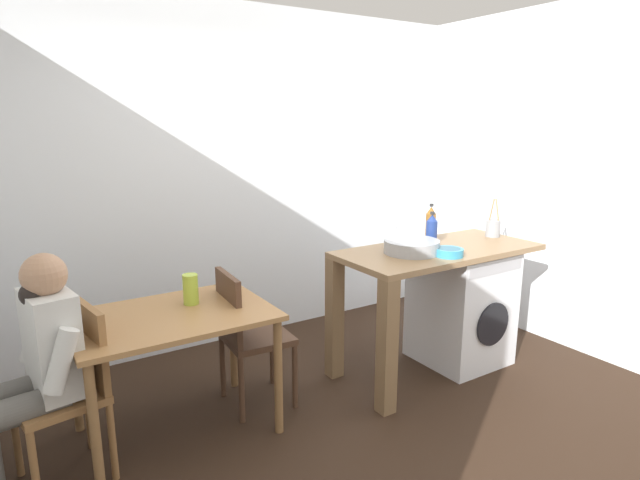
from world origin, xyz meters
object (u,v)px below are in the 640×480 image
Objects in this scene: dining_table at (173,330)px; seated_person at (35,363)px; chair_opposite at (246,331)px; bottle_tall_green at (432,230)px; washing_machine at (461,306)px; bottle_squat_brown at (431,223)px; utensil_crock at (493,228)px; chair_person_seat at (73,383)px; mixing_bowl at (449,252)px; vase at (191,289)px.

dining_table is 0.72m from seated_person.
bottle_tall_green reaches higher than chair_opposite.
seated_person is 4.97× the size of bottle_tall_green.
bottle_tall_green reaches higher than washing_machine.
seated_person reaches higher than bottle_tall_green.
washing_machine reaches higher than dining_table.
seated_person is at bearing -176.77° from bottle_squat_brown.
bottle_tall_green is 0.81× the size of utensil_crock.
dining_table is 1.28× the size of washing_machine.
bottle_tall_green reaches higher than chair_person_seat.
chair_person_seat reaches higher than dining_table.
bottle_squat_brown is 1.43× the size of mixing_bowl.
chair_opposite is 1.05× the size of washing_machine.
seated_person reaches higher than dining_table.
utensil_crock reaches higher than seated_person.
dining_table is 3.67× the size of utensil_crock.
seated_person is 2.85m from washing_machine.
mixing_bowl is 0.78m from utensil_crock.
vase is (-1.88, 0.06, -0.21)m from bottle_squat_brown.
seated_person is at bearing 179.18° from utensil_crock.
chair_opposite reaches higher than dining_table.
mixing_bowl is 0.64× the size of utensil_crock.
dining_table is 1.84m from mixing_bowl.
chair_opposite is 1.64m from bottle_squat_brown.
bottle_squat_brown is at bearing 48.46° from bottle_tall_green.
bottle_tall_green reaches higher than vase.
mixing_bowl is (-0.26, -0.45, -0.09)m from bottle_squat_brown.
seated_person is at bearing -165.96° from vase.
bottle_squat_brown is 0.91× the size of utensil_crock.
mixing_bowl reaches higher than chair_opposite.
seated_person is 0.90m from vase.
dining_table is at bearing 174.33° from washing_machine.
vase is (0.86, 0.21, 0.16)m from seated_person.
vase reaches higher than chair_opposite.
chair_person_seat is at bearing 178.66° from utensil_crock.
vase is at bearing 162.47° from mixing_bowl.
chair_person_seat is (-0.55, -0.09, -0.14)m from dining_table.
chair_opposite is at bearing 174.17° from bottle_tall_green.
chair_person_seat is at bearing -78.20° from chair_opposite.
bottle_tall_green is (1.43, -0.15, 0.52)m from chair_opposite.
bottle_squat_brown is (1.55, -0.01, 0.54)m from chair_opposite.
utensil_crock is at bearing 8.10° from washing_machine.
vase is at bearing 33.69° from dining_table.
chair_person_seat is at bearing -164.89° from vase.
dining_table is at bearing -146.31° from vase.
seated_person is at bearing -78.03° from chair_opposite.
washing_machine is at bearing 28.02° from mixing_bowl.
bottle_squat_brown reaches higher than chair_person_seat.
vase is at bearing -84.10° from chair_person_seat.
seated_person is at bearing 178.03° from washing_machine.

